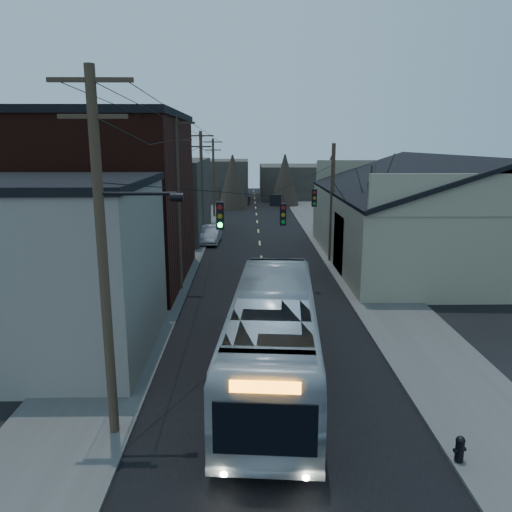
{
  "coord_description": "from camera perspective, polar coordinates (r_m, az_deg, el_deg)",
  "views": [
    {
      "loc": [
        -0.97,
        -10.45,
        8.54
      ],
      "look_at": [
        -0.6,
        13.84,
        3.0
      ],
      "focal_mm": 35.0,
      "sensor_mm": 36.0,
      "label": 1
    }
  ],
  "objects": [
    {
      "name": "ground",
      "position": [
        13.53,
        3.84,
        -26.31
      ],
      "size": [
        160.0,
        160.0,
        0.0
      ],
      "primitive_type": "plane",
      "color": "black",
      "rests_on": "ground"
    },
    {
      "name": "road_surface",
      "position": [
        41.35,
        0.49,
        0.94
      ],
      "size": [
        9.0,
        110.0,
        0.02
      ],
      "primitive_type": "cube",
      "color": "black",
      "rests_on": "ground"
    },
    {
      "name": "sidewalk_left",
      "position": [
        41.7,
        -8.48,
        0.97
      ],
      "size": [
        4.0,
        110.0,
        0.12
      ],
      "primitive_type": "cube",
      "color": "#474744",
      "rests_on": "ground"
    },
    {
      "name": "sidewalk_right",
      "position": [
        42.0,
        9.39,
        1.02
      ],
      "size": [
        4.0,
        110.0,
        0.12
      ],
      "primitive_type": "cube",
      "color": "#474744",
      "rests_on": "ground"
    },
    {
      "name": "building_clapboard",
      "position": [
        21.64,
        -22.64,
        -1.63
      ],
      "size": [
        8.0,
        8.0,
        7.0
      ],
      "primitive_type": "cube",
      "color": "#6C665A",
      "rests_on": "ground"
    },
    {
      "name": "building_brick",
      "position": [
        31.96,
        -17.38,
        5.9
      ],
      "size": [
        10.0,
        12.0,
        10.0
      ],
      "primitive_type": "cube",
      "color": "black",
      "rests_on": "ground"
    },
    {
      "name": "building_left_far",
      "position": [
        47.5,
        -11.29,
        6.51
      ],
      "size": [
        9.0,
        14.0,
        7.0
      ],
      "primitive_type": "cube",
      "color": "#312C27",
      "rests_on": "ground"
    },
    {
      "name": "warehouse",
      "position": [
        38.55,
        20.42,
        3.32
      ],
      "size": [
        16.16,
        20.6,
        7.73
      ],
      "color": "gray",
      "rests_on": "ground"
    },
    {
      "name": "building_far_left",
      "position": [
        75.82,
        -4.73,
        8.61
      ],
      "size": [
        10.0,
        12.0,
        6.0
      ],
      "primitive_type": "cube",
      "color": "#312C27",
      "rests_on": "ground"
    },
    {
      "name": "building_far_right",
      "position": [
        81.07,
        4.82,
        8.53
      ],
      "size": [
        12.0,
        14.0,
        5.0
      ],
      "primitive_type": "cube",
      "color": "#312C27",
      "rests_on": "ground"
    },
    {
      "name": "bare_tree",
      "position": [
        31.74,
        12.77,
        3.57
      ],
      "size": [
        0.4,
        0.4,
        7.2
      ],
      "primitive_type": "cone",
      "color": "black",
      "rests_on": "ground"
    },
    {
      "name": "utility_lines",
      "position": [
        34.85,
        -4.43,
        6.9
      ],
      "size": [
        11.24,
        45.28,
        10.5
      ],
      "color": "#382B1E",
      "rests_on": "ground"
    },
    {
      "name": "bus",
      "position": [
        18.26,
        1.95,
        -8.99
      ],
      "size": [
        3.93,
        12.76,
        3.5
      ],
      "primitive_type": "imported",
      "rotation": [
        0.0,
        0.0,
        3.06
      ],
      "color": "#B7BEC4",
      "rests_on": "ground"
    },
    {
      "name": "parked_car",
      "position": [
        43.45,
        -5.26,
        2.48
      ],
      "size": [
        1.81,
        4.71,
        1.53
      ],
      "primitive_type": "imported",
      "rotation": [
        0.0,
        0.0,
        -0.04
      ],
      "color": "#9D9FA5",
      "rests_on": "ground"
    },
    {
      "name": "fire_hydrant",
      "position": [
        15.38,
        22.27,
        -19.64
      ],
      "size": [
        0.36,
        0.25,
        0.74
      ],
      "rotation": [
        0.0,
        0.0,
        0.21
      ],
      "color": "black",
      "rests_on": "sidewalk_right"
    }
  ]
}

